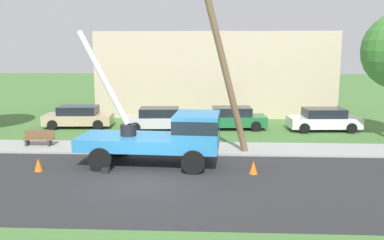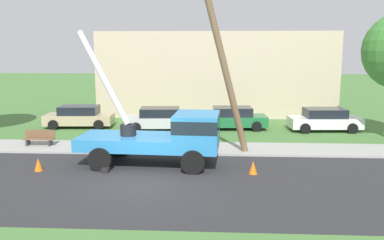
{
  "view_description": "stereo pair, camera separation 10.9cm",
  "coord_description": "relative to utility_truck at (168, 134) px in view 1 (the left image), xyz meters",
  "views": [
    {
      "loc": [
        2.75,
        -15.15,
        5.11
      ],
      "look_at": [
        1.81,
        3.95,
        1.81
      ],
      "focal_mm": 38.5,
      "sensor_mm": 36.0,
      "label": 1
    },
    {
      "loc": [
        2.86,
        -15.15,
        5.11
      ],
      "look_at": [
        1.81,
        3.95,
        1.81
      ],
      "focal_mm": 38.5,
      "sensor_mm": 36.0,
      "label": 2
    }
  ],
  "objects": [
    {
      "name": "leaning_utility_pole",
      "position": [
        2.46,
        1.9,
        3.08
      ],
      "size": [
        3.05,
        1.36,
        8.75
      ],
      "color": "brown",
      "rests_on": "ground"
    },
    {
      "name": "road_asphalt",
      "position": [
        -0.81,
        -2.57,
        -1.4
      ],
      "size": [
        80.0,
        8.41,
        0.01
      ],
      "primitive_type": "cube",
      "color": "#2B2B2D",
      "rests_on": "ground"
    },
    {
      "name": "parked_sedan_green",
      "position": [
        3.21,
        8.63,
        -0.7
      ],
      "size": [
        4.51,
        2.21,
        1.42
      ],
      "color": "#1E6638",
      "rests_on": "ground"
    },
    {
      "name": "ground_plane",
      "position": [
        -0.81,
        9.43,
        -1.41
      ],
      "size": [
        120.0,
        120.0,
        0.0
      ],
      "primitive_type": "plane",
      "color": "#477538"
    },
    {
      "name": "utility_truck",
      "position": [
        0.0,
        0.0,
        0.0
      ],
      "size": [
        6.75,
        3.21,
        5.98
      ],
      "color": "#2D84C6",
      "rests_on": "ground"
    },
    {
      "name": "parked_sedan_tan",
      "position": [
        -6.85,
        8.64,
        -0.7
      ],
      "size": [
        4.5,
        2.2,
        1.42
      ],
      "color": "tan",
      "rests_on": "ground"
    },
    {
      "name": "lowrise_building_backdrop",
      "position": [
        2.15,
        15.54,
        1.79
      ],
      "size": [
        18.0,
        6.0,
        6.4
      ],
      "primitive_type": "cube",
      "color": "#C6B293",
      "rests_on": "ground"
    },
    {
      "name": "parked_sedan_silver",
      "position": [
        -1.41,
        8.06,
        -0.7
      ],
      "size": [
        4.52,
        2.22,
        1.42
      ],
      "color": "#B7B7BF",
      "rests_on": "ground"
    },
    {
      "name": "sidewalk_strip",
      "position": [
        -0.81,
        2.95,
        -1.36
      ],
      "size": [
        80.0,
        2.63,
        0.1
      ],
      "primitive_type": "cube",
      "color": "#9E9E99",
      "rests_on": "ground"
    },
    {
      "name": "park_bench",
      "position": [
        -7.16,
        3.02,
        -0.95
      ],
      "size": [
        1.6,
        0.45,
        0.9
      ],
      "color": "brown",
      "rests_on": "ground"
    },
    {
      "name": "traffic_cone_behind",
      "position": [
        -5.39,
        -1.23,
        -1.13
      ],
      "size": [
        0.36,
        0.36,
        0.56
      ],
      "primitive_type": "cone",
      "color": "orange",
      "rests_on": "ground"
    },
    {
      "name": "traffic_cone_ahead",
      "position": [
        3.68,
        -1.17,
        -1.13
      ],
      "size": [
        0.36,
        0.36,
        0.56
      ],
      "primitive_type": "cone",
      "color": "orange",
      "rests_on": "ground"
    },
    {
      "name": "parked_sedan_white",
      "position": [
        9.02,
        8.31,
        -0.7
      ],
      "size": [
        4.5,
        2.2,
        1.42
      ],
      "color": "silver",
      "rests_on": "ground"
    }
  ]
}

